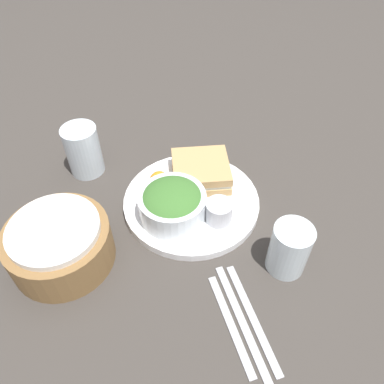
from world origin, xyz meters
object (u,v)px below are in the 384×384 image
bread_basket (60,244)px  knife (242,320)px  water_glass (290,249)px  sandwich (201,171)px  salad_bowl (173,203)px  fork (253,317)px  drink_glass (84,150)px  spoon (231,324)px  plate (192,202)px  dressing_cup (220,212)px

bread_basket → knife: 0.32m
bread_basket → water_glass: water_glass is taller
sandwich → knife: size_ratio=0.61×
salad_bowl → fork: salad_bowl is taller
drink_glass → fork: bearing=-136.7°
salad_bowl → spoon: (-0.20, -0.09, -0.05)m
salad_bowl → fork: bearing=-146.4°
sandwich → salad_bowl: 0.11m
plate → spoon: (-0.24, -0.06, -0.01)m
salad_bowl → water_glass: 0.22m
spoon → knife: bearing=90.0°
dressing_cup → knife: 0.19m
bread_basket → dressing_cup: bearing=-74.8°
sandwich → dressing_cup: same height
salad_bowl → drink_glass: size_ratio=1.15×
sandwich → knife: (-0.29, -0.06, -0.03)m
plate → bread_basket: (-0.12, 0.22, 0.03)m
dressing_cup → drink_glass: size_ratio=0.46×
dressing_cup → bread_basket: size_ratio=0.28×
spoon → dressing_cup: bearing=165.0°
drink_glass → fork: (-0.33, -0.31, -0.05)m
drink_glass → water_glass: (-0.24, -0.38, -0.01)m
drink_glass → sandwich: bearing=-100.7°
plate → dressing_cup: size_ratio=5.37×
knife → dressing_cup: bearing=170.3°
drink_glass → bread_basket: bearing=-179.5°
drink_glass → water_glass: drink_glass is taller
spoon → drink_glass: bearing=-158.7°
fork → plate: bearing=-175.9°
salad_bowl → drink_glass: drink_glass is taller
plate → dressing_cup: bearing=-135.2°
salad_bowl → plate: bearing=-41.3°
drink_glass → fork: drink_glass is taller
sandwich → bread_basket: bread_basket is taller
salad_bowl → fork: (-0.19, -0.13, -0.05)m
salad_bowl → knife: 0.23m
drink_glass → bread_basket: 0.22m
plate → water_glass: 0.21m
knife → spoon: same height
bread_basket → spoon: bearing=-113.4°
knife → plate: bearing=180.0°
sandwich → knife: 0.30m
plate → dressing_cup: (-0.05, -0.05, 0.03)m
dressing_cup → knife: (-0.19, -0.03, -0.03)m
bread_basket → spoon: 0.30m
drink_glass → water_glass: size_ratio=1.13×
dressing_cup → drink_glass: (0.15, 0.27, 0.02)m
plate → fork: bearing=-158.0°
plate → sandwich: (0.06, -0.02, 0.03)m
bread_basket → fork: bread_basket is taller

